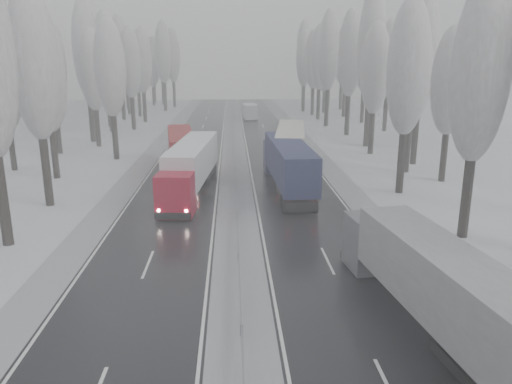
{
  "coord_description": "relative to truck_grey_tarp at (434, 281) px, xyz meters",
  "views": [
    {
      "loc": [
        -0.32,
        -15.08,
        11.59
      ],
      "look_at": [
        1.41,
        19.66,
        2.2
      ],
      "focal_mm": 35.0,
      "sensor_mm": 36.0,
      "label": 1
    }
  ],
  "objects": [
    {
      "name": "tree_64",
      "position": [
        -26.47,
        48.72,
        7.56
      ],
      "size": [
        3.6,
        3.6,
        15.42
      ],
      "color": "black",
      "rests_on": "ground"
    },
    {
      "name": "tree_29",
      "position": [
        15.5,
        71.96,
        9.27
      ],
      "size": [
        3.6,
        3.6,
        18.11
      ],
      "color": "black",
      "rests_on": "ground"
    },
    {
      "name": "tree_31",
      "position": [
        14.27,
        81.71,
        9.57
      ],
      "size": [
        3.6,
        3.6,
        18.58
      ],
      "color": "black",
      "rests_on": "ground"
    },
    {
      "name": "tree_62",
      "position": [
        -22.16,
        39.74,
        7.96
      ],
      "size": [
        3.6,
        3.6,
        16.04
      ],
      "color": "black",
      "rests_on": "ground"
    },
    {
      "name": "tree_76",
      "position": [
        -22.26,
        104.73,
        9.55
      ],
      "size": [
        3.6,
        3.6,
        18.55
      ],
      "color": "black",
      "rests_on": "ground"
    },
    {
      "name": "carriageway_right",
      "position": [
        -2.96,
        26.01,
        -2.38
      ],
      "size": [
        7.5,
        200.0,
        0.03
      ],
      "primitive_type": "cube",
      "color": "black",
      "rests_on": "ground"
    },
    {
      "name": "tree_21",
      "position": [
        11.91,
        35.17,
        9.6
      ],
      "size": [
        3.6,
        3.6,
        18.62
      ],
      "color": "black",
      "rests_on": "ground"
    },
    {
      "name": "truck_grey_tarp",
      "position": [
        0.0,
        0.0,
        0.0
      ],
      "size": [
        4.43,
        16.17,
        4.11
      ],
      "rotation": [
        0.0,
        0.0,
        0.12
      ],
      "color": "#4F5055",
      "rests_on": "ground"
    },
    {
      "name": "tree_33",
      "position": [
        11.56,
        89.22,
        6.86
      ],
      "size": [
        3.6,
        3.6,
        14.33
      ],
      "color": "black",
      "rests_on": "ground"
    },
    {
      "name": "tree_66",
      "position": [
        -26.37,
        58.36,
        7.44
      ],
      "size": [
        3.6,
        3.6,
        15.23
      ],
      "color": "black",
      "rests_on": "ground"
    },
    {
      "name": "tree_34",
      "position": [
        7.52,
        92.33,
        8.97
      ],
      "size": [
        3.6,
        3.6,
        17.63
      ],
      "color": "black",
      "rests_on": "ground"
    },
    {
      "name": "tree_69",
      "position": [
        -29.63,
        69.12,
        10.06
      ],
      "size": [
        3.6,
        3.6,
        19.35
      ],
      "color": "black",
      "rests_on": "ground"
    },
    {
      "name": "tree_67",
      "position": [
        -27.76,
        62.36,
        8.63
      ],
      "size": [
        3.6,
        3.6,
        17.09
      ],
      "color": "black",
      "rests_on": "ground"
    },
    {
      "name": "tree_78",
      "position": [
        -25.77,
        111.32,
        10.19
      ],
      "size": [
        3.6,
        3.6,
        19.55
      ],
      "color": "black",
      "rests_on": "ground"
    },
    {
      "name": "tree_72",
      "position": [
        -27.14,
        84.54,
        7.36
      ],
      "size": [
        3.6,
        3.6,
        15.11
      ],
      "color": "black",
      "rests_on": "ground"
    },
    {
      "name": "tree_68",
      "position": [
        -24.79,
        65.12,
        8.35
      ],
      "size": [
        3.6,
        3.6,
        16.65
      ],
      "color": "black",
      "rests_on": "ground"
    },
    {
      "name": "tree_77",
      "position": [
        -27.87,
        108.73,
        6.86
      ],
      "size": [
        3.6,
        3.6,
        14.32
      ],
      "color": "black",
      "rests_on": "ground"
    },
    {
      "name": "tree_18",
      "position": [
        6.3,
        23.04,
        8.3
      ],
      "size": [
        3.6,
        3.6,
        16.58
      ],
      "color": "black",
      "rests_on": "ground"
    },
    {
      "name": "truck_blue_box",
      "position": [
        -3.58,
        24.37,
        0.21
      ],
      "size": [
        3.32,
        17.51,
        4.47
      ],
      "rotation": [
        0.0,
        0.0,
        0.03
      ],
      "color": "#1C1B44",
      "rests_on": "ground"
    },
    {
      "name": "tree_79",
      "position": [
        -28.54,
        115.32,
        8.61
      ],
      "size": [
        3.6,
        3.6,
        17.07
      ],
      "color": "black",
      "rests_on": "ground"
    },
    {
      "name": "tree_71",
      "position": [
        -29.3,
        79.2,
        10.23
      ],
      "size": [
        3.6,
        3.6,
        19.61
      ],
      "color": "black",
      "rests_on": "ground"
    },
    {
      "name": "tree_38",
      "position": [
        10.52,
        112.73,
        9.19
      ],
      "size": [
        3.6,
        3.6,
        17.97
      ],
      "color": "black",
      "rests_on": "ground"
    },
    {
      "name": "tree_27",
      "position": [
        16.5,
        61.28,
        8.96
      ],
      "size": [
        3.6,
        3.6,
        17.62
      ],
      "color": "black",
      "rests_on": "ground"
    },
    {
      "name": "tree_70",
      "position": [
        -24.54,
        75.2,
        8.63
      ],
      "size": [
        3.6,
        3.6,
        17.09
      ],
      "color": "black",
      "rests_on": "ground"
    },
    {
      "name": "tree_24",
      "position": [
        9.69,
        47.03,
        10.79
      ],
      "size": [
        3.6,
        3.6,
        20.49
      ],
      "color": "black",
      "rests_on": "ground"
    },
    {
      "name": "tree_32",
      "position": [
        8.42,
        85.22,
        8.78
      ],
      "size": [
        3.6,
        3.6,
        17.33
      ],
      "color": "black",
      "rests_on": "ground"
    },
    {
      "name": "tree_36",
      "position": [
        8.83,
        102.17,
        10.62
      ],
      "size": [
        3.6,
        3.6,
        20.23
      ],
      "color": "black",
      "rests_on": "ground"
    },
    {
      "name": "median_slush",
      "position": [
        -8.21,
        26.01,
        -2.38
      ],
      "size": [
        3.0,
        200.0,
        0.04
      ],
      "primitive_type": "cube",
      "color": "#A6A8AE",
      "rests_on": "ground"
    },
    {
      "name": "tree_74",
      "position": [
        -23.28,
        95.34,
        10.27
      ],
      "size": [
        3.6,
        3.6,
        19.68
      ],
      "color": "black",
      "rests_on": "ground"
    },
    {
      "name": "median_guardrail",
      "position": [
        -8.21,
        25.99,
        -1.8
      ],
      "size": [
        0.12,
        200.0,
        0.76
      ],
      "color": "slate",
      "rests_on": "ground"
    },
    {
      "name": "tree_20",
      "position": [
        9.69,
        31.17,
        7.74
      ],
      "size": [
        3.6,
        3.6,
        15.71
      ],
      "color": "black",
      "rests_on": "ground"
    },
    {
      "name": "tree_60",
      "position": [
        -25.96,
        30.21,
        7.19
      ],
      "size": [
        3.6,
        3.6,
        14.84
      ],
      "color": "black",
      "rests_on": "ground"
    },
    {
      "name": "tree_39",
      "position": [
        13.34,
        116.73,
        8.05
      ],
      "size": [
        3.6,
        3.6,
        16.19
      ],
      "color": "black",
      "rests_on": "ground"
    },
    {
      "name": "shoulder_left",
      "position": [
        -18.41,
        26.01,
        -2.38
      ],
      "size": [
        2.4,
        200.0,
        0.04
      ],
      "primitive_type": "cube",
      "color": "#A6A8AE",
      "rests_on": "ground"
    },
    {
      "name": "box_truck_distant",
      "position": [
        -4.89,
        78.9,
        -0.92
      ],
      "size": [
        2.81,
        7.9,
        2.91
      ],
      "rotation": [
        0.0,
        0.0,
        0.05
      ],
      "color": "silver",
      "rests_on": "ground"
    },
    {
      "name": "tree_73",
      "position": [
        -30.03,
        88.54,
        8.71
      ],
      "size": [
        3.6,
        3.6,
        17.22
      ],
      "color": "black",
      "rests_on": "ground"
    },
    {
      "name": "tree_16",
      "position": [
        6.82,
        11.68,
        8.27
      ],
      "size": [
        3.6,
        3.6,
        16.53
      ],
      "color": "black",
      "rests_on": "ground"
    },
    {
      "name": "tree_30",
      "position": [
        8.35,
        77.71,
        9.12
      ],
      "size": [
        3.6,
        3.6,
        17.86
      ],
      "color": "black",
      "rests_on": "ground"
    },
    {
      "name": "tree_75",
      "position": [
        -32.41,
        99.34,
        9.59
      ],
      "size": [
        3.6,
        3.6,
        18.6
      ],
      "color": "black",
      "rests_on": "ground"
    },
    {
      "name": "tree_65",
      "position": [
        -28.26,
        52.72,
        10.15
      ],
      "size": [
        3.6,
        3.6,
        19.48
      ],
      "color": "black",
      "rests_on": "ground"
    },
    {
      "name": "truck_cream_box",
      "position": [
        -2.13,
        33.99,
        0.21
      ],
      "size": [
        5.04,
        17.62,
        4.48
      ],
      "rotation": [
        0.0,
        0.0,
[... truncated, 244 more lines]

